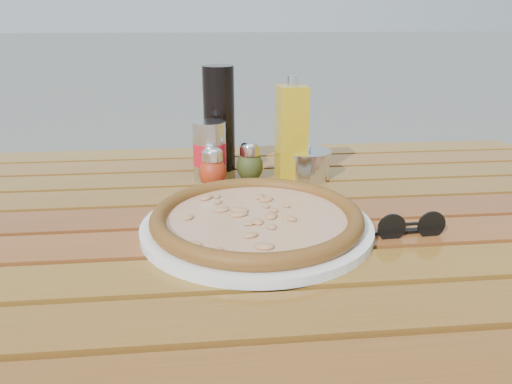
{
  "coord_description": "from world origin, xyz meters",
  "views": [
    {
      "loc": [
        -0.08,
        -0.79,
        1.07
      ],
      "look_at": [
        0.0,
        0.02,
        0.78
      ],
      "focal_mm": 35.0,
      "sensor_mm": 36.0,
      "label": 1
    }
  ],
  "objects": [
    {
      "name": "olive_oil_cruet",
      "position": [
        0.09,
        0.17,
        0.85
      ],
      "size": [
        0.06,
        0.06,
        0.21
      ],
      "rotation": [
        0.0,
        0.0,
        0.08
      ],
      "color": "#B18C12",
      "rests_on": "table"
    },
    {
      "name": "plate",
      "position": [
        -0.01,
        -0.08,
        0.76
      ],
      "size": [
        0.46,
        0.46,
        0.01
      ],
      "primitive_type": "cylinder",
      "rotation": [
        0.0,
        0.0,
        0.35
      ],
      "color": "white",
      "rests_on": "table"
    },
    {
      "name": "oregano_shaker",
      "position": [
        0.0,
        0.18,
        0.79
      ],
      "size": [
        0.06,
        0.06,
        0.08
      ],
      "rotation": [
        0.0,
        0.0,
        -0.03
      ],
      "color": "#3D451B",
      "rests_on": "table"
    },
    {
      "name": "dark_bottle",
      "position": [
        -0.05,
        0.27,
        0.86
      ],
      "size": [
        0.09,
        0.09,
        0.22
      ],
      "primitive_type": "cylinder",
      "rotation": [
        0.0,
        0.0,
        -0.36
      ],
      "color": "black",
      "rests_on": "table"
    },
    {
      "name": "pepper_shaker",
      "position": [
        -0.07,
        0.14,
        0.79
      ],
      "size": [
        0.06,
        0.06,
        0.08
      ],
      "rotation": [
        0.0,
        0.0,
        -0.17
      ],
      "color": "#B43014",
      "rests_on": "table"
    },
    {
      "name": "sunglasses",
      "position": [
        0.22,
        -0.12,
        0.77
      ],
      "size": [
        0.11,
        0.03,
        0.04
      ],
      "rotation": [
        0.0,
        0.0,
        0.06
      ],
      "color": "black",
      "rests_on": "table"
    },
    {
      "name": "table",
      "position": [
        0.0,
        -0.0,
        0.67
      ],
      "size": [
        1.4,
        0.9,
        0.75
      ],
      "color": "#34180B",
      "rests_on": "ground"
    },
    {
      "name": "parmesan_tin",
      "position": [
        0.12,
        0.18,
        0.78
      ],
      "size": [
        0.12,
        0.12,
        0.07
      ],
      "rotation": [
        0.0,
        0.0,
        -0.24
      ],
      "color": "silver",
      "rests_on": "table"
    },
    {
      "name": "soda_can",
      "position": [
        -0.08,
        0.19,
        0.81
      ],
      "size": [
        0.08,
        0.08,
        0.12
      ],
      "rotation": [
        0.0,
        0.0,
        0.17
      ],
      "color": "silver",
      "rests_on": "table"
    },
    {
      "name": "pizza",
      "position": [
        -0.01,
        -0.08,
        0.77
      ],
      "size": [
        0.39,
        0.39,
        0.03
      ],
      "rotation": [
        0.0,
        0.0,
        0.22
      ],
      "color": "beige",
      "rests_on": "plate"
    }
  ]
}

